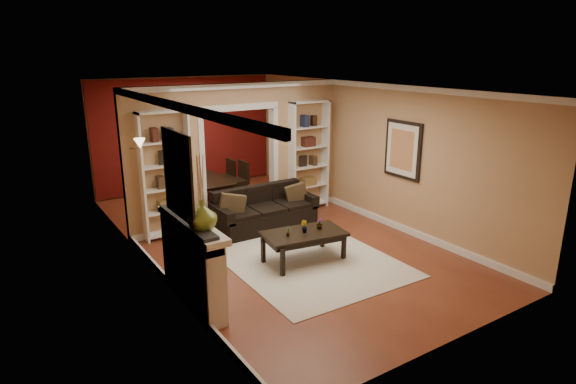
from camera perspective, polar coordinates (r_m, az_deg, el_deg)
floor at (r=8.88m, az=-2.03°, el=-5.30°), size 8.00×8.00×0.00m
ceiling at (r=8.27m, az=-2.22°, el=12.37°), size 8.00×8.00×0.00m
wall_back at (r=12.02m, az=-12.03°, el=6.79°), size 8.00×0.00×8.00m
wall_front at (r=5.57m, az=19.59°, el=-4.84°), size 8.00×0.00×8.00m
wall_left at (r=7.61m, az=-16.83°, el=0.99°), size 0.00×8.00×8.00m
wall_right at (r=9.79m, az=9.29°, el=4.81°), size 0.00×8.00×8.00m
partition_wall at (r=9.50m, az=-5.85°, el=4.59°), size 4.50×0.15×2.70m
red_back_panel at (r=12.00m, az=-11.97°, el=6.63°), size 4.44×0.04×2.64m
dining_window at (r=11.93m, az=-11.96°, el=7.70°), size 0.78×0.03×0.98m
area_rug at (r=8.09m, az=1.44°, el=-7.47°), size 2.51×3.48×0.01m
sofa at (r=9.18m, az=-2.74°, el=-1.99°), size 1.99×0.86×0.78m
pillow_left at (r=8.78m, az=-6.66°, el=-1.44°), size 0.48×0.23×0.46m
pillow_right at (r=9.46m, az=0.99°, el=-0.17°), size 0.43×0.23×0.41m
coffee_table at (r=7.80m, az=1.89°, el=-6.48°), size 1.39×0.89×0.49m
plant_left at (r=7.52m, az=0.01°, el=-4.59°), size 0.10×0.12×0.18m
plant_center at (r=7.68m, az=1.92°, el=-4.11°), size 0.11×0.12×0.20m
plant_right at (r=7.85m, az=3.74°, el=-3.74°), size 0.10×0.10×0.18m
bookshelf_left at (r=8.81m, az=-14.30°, el=1.89°), size 0.90×0.30×2.30m
bookshelf_right at (r=10.19m, az=2.41°, el=4.31°), size 0.90×0.30×2.30m
fireplace at (r=6.56m, az=-11.11°, el=-8.22°), size 0.32×1.70×1.16m
vase at (r=5.95m, az=-10.14°, el=-2.77°), size 0.38×0.38×0.38m
mirror at (r=6.11m, az=-12.94°, el=1.98°), size 0.03×0.95×1.10m
wall_sconce at (r=8.05m, az=-17.55°, el=5.26°), size 0.18×0.18×0.22m
framed_art at (r=9.02m, az=13.42°, el=4.89°), size 0.04×0.85×1.05m
dining_table at (r=10.91m, az=-9.71°, el=0.18°), size 1.58×0.88×0.55m
dining_chair_nw at (r=10.40m, az=-11.87°, el=0.36°), size 0.47×0.47×0.94m
dining_chair_ne at (r=10.82m, az=-6.46°, el=1.24°), size 0.55×0.55×0.94m
dining_chair_sw at (r=10.95m, az=-13.02°, el=0.96°), size 0.46×0.46×0.89m
dining_chair_se at (r=11.35m, az=-7.81°, el=1.73°), size 0.56×0.56×0.87m
chandelier at (r=10.73m, az=-9.68°, el=9.42°), size 0.50×0.50×0.30m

